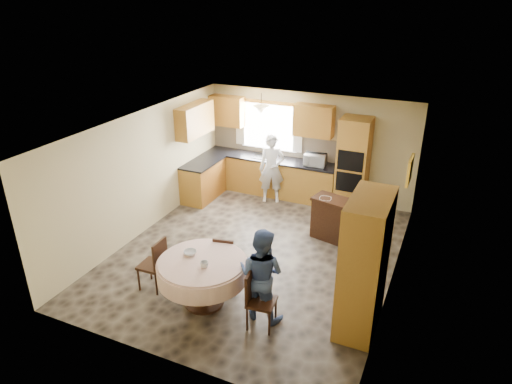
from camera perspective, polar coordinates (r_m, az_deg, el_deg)
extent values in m
cube|color=brown|center=(8.83, 0.06, -7.64)|extent=(5.00, 6.00, 0.01)
cube|color=white|center=(7.80, 0.07, 8.13)|extent=(5.00, 6.00, 0.01)
cube|color=tan|center=(10.86, 6.56, 5.78)|extent=(5.00, 0.02, 2.50)
cube|color=tan|center=(5.99, -11.96, -11.21)|extent=(5.00, 0.02, 2.50)
cube|color=tan|center=(9.45, -13.92, 2.34)|extent=(0.02, 6.00, 2.50)
cube|color=tan|center=(7.67, 17.40, -3.41)|extent=(0.02, 6.00, 2.50)
cube|color=white|center=(11.06, 1.64, 8.17)|extent=(1.40, 0.03, 1.10)
cube|color=white|center=(11.30, -2.01, 8.78)|extent=(0.22, 0.02, 1.15)
cube|color=white|center=(10.75, 5.27, 7.88)|extent=(0.22, 0.02, 1.15)
cube|color=gold|center=(11.15, 1.73, 1.98)|extent=(3.30, 0.60, 0.88)
cube|color=black|center=(10.98, 1.76, 4.20)|extent=(3.30, 0.64, 0.04)
cube|color=gold|center=(10.96, -6.62, 1.43)|extent=(0.60, 1.20, 0.88)
cube|color=black|center=(10.80, -6.74, 3.68)|extent=(0.64, 1.20, 0.04)
cube|color=tan|center=(11.14, 2.35, 6.02)|extent=(3.30, 0.02, 0.55)
cube|color=#BC812F|center=(11.28, -3.63, 10.09)|extent=(0.85, 0.33, 0.72)
cube|color=#BC812F|center=(10.47, 7.24, 8.83)|extent=(0.90, 0.33, 0.72)
cube|color=#BC812F|center=(10.55, -7.64, 8.92)|extent=(0.33, 1.20, 0.72)
cube|color=gold|center=(10.37, 12.03, 3.37)|extent=(0.66, 0.62, 2.12)
cube|color=black|center=(10.02, 11.71, 3.80)|extent=(0.56, 0.01, 0.45)
cube|color=black|center=(10.20, 11.48, 1.17)|extent=(0.56, 0.01, 0.45)
cone|color=beige|center=(10.50, 0.65, 10.24)|extent=(0.36, 0.36, 0.18)
cube|color=#381F0F|center=(9.19, 10.46, -3.76)|extent=(1.23, 0.73, 0.82)
cube|color=black|center=(8.74, 11.89, -6.56)|extent=(0.46, 0.40, 0.54)
cube|color=gold|center=(6.76, 13.38, -8.83)|extent=(0.55, 1.10, 2.11)
cylinder|color=#381F0F|center=(7.42, -6.61, -11.35)|extent=(0.21, 0.21, 0.74)
cylinder|color=#381F0F|center=(7.63, -6.48, -13.49)|extent=(0.62, 0.62, 0.04)
cylinder|color=#F5E2C9|center=(7.19, -6.77, -8.69)|extent=(1.35, 1.35, 0.05)
cylinder|color=#F5E2C9|center=(7.27, -6.71, -9.66)|extent=(1.41, 1.41, 0.29)
cube|color=#381F0F|center=(7.89, -12.85, -8.92)|extent=(0.41, 0.41, 0.05)
cube|color=#381F0F|center=(7.66, -11.90, -7.62)|extent=(0.05, 0.38, 0.48)
cylinder|color=#381F0F|center=(8.00, -14.45, -10.54)|extent=(0.03, 0.03, 0.41)
cylinder|color=#381F0F|center=(7.81, -12.41, -11.23)|extent=(0.03, 0.03, 0.41)
cylinder|color=#381F0F|center=(8.22, -12.98, -9.34)|extent=(0.03, 0.03, 0.41)
cylinder|color=#381F0F|center=(8.04, -10.97, -9.97)|extent=(0.03, 0.03, 0.41)
cube|color=#381F0F|center=(7.96, -3.73, -8.25)|extent=(0.44, 0.44, 0.04)
cube|color=#381F0F|center=(7.70, -4.12, -7.40)|extent=(0.35, 0.11, 0.44)
cylinder|color=#381F0F|center=(8.02, -5.25, -9.79)|extent=(0.03, 0.03, 0.38)
cylinder|color=#381F0F|center=(7.89, -3.19, -10.35)|extent=(0.03, 0.03, 0.38)
cylinder|color=#381F0F|center=(8.25, -4.16, -8.67)|extent=(0.03, 0.03, 0.38)
cylinder|color=#381F0F|center=(8.13, -2.15, -9.19)|extent=(0.03, 0.03, 0.38)
cube|color=#381F0F|center=(6.91, 0.71, -13.58)|extent=(0.44, 0.44, 0.05)
cube|color=#381F0F|center=(6.81, -0.76, -11.59)|extent=(0.08, 0.38, 0.48)
cylinder|color=#381F0F|center=(6.99, -1.21, -15.46)|extent=(0.03, 0.03, 0.41)
cylinder|color=#381F0F|center=(6.88, 1.47, -16.21)|extent=(0.03, 0.03, 0.41)
cylinder|color=#381F0F|center=(7.23, -0.02, -13.88)|extent=(0.03, 0.03, 0.41)
cylinder|color=#381F0F|center=(7.13, 2.57, -14.56)|extent=(0.03, 0.03, 0.41)
cube|color=yellow|center=(8.59, 18.68, 2.59)|extent=(0.05, 0.56, 0.47)
cube|color=silver|center=(8.59, 18.48, 2.63)|extent=(0.01, 0.47, 0.37)
imported|color=silver|center=(10.53, 7.38, 4.01)|extent=(0.52, 0.38, 0.27)
imported|color=silver|center=(10.59, 1.98, 2.93)|extent=(0.70, 0.58, 1.63)
imported|color=#3E5488|center=(6.91, 0.66, -10.25)|extent=(0.76, 0.61, 1.51)
imported|color=#B2B2B2|center=(9.07, 8.66, -0.92)|extent=(0.27, 0.27, 0.06)
imported|color=silver|center=(8.88, 13.28, -1.14)|extent=(0.14, 0.14, 0.27)
imported|color=#B2B2B2|center=(6.99, -6.48, -8.99)|extent=(0.14, 0.14, 0.10)
imported|color=#B2B2B2|center=(7.33, -8.23, -7.53)|extent=(0.21, 0.21, 0.06)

